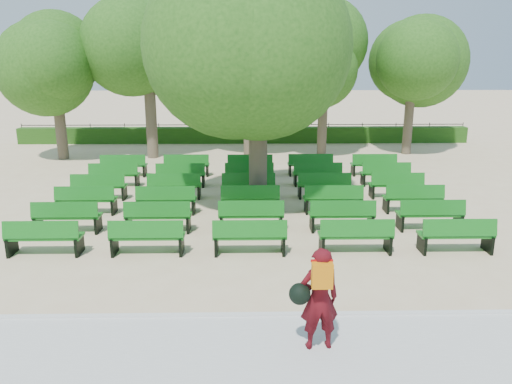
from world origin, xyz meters
TOP-DOWN VIEW (x-y plane):
  - ground at (0.00, 0.00)m, footprint 120.00×120.00m
  - paving at (0.00, -7.40)m, footprint 30.00×2.20m
  - curb at (0.00, -6.25)m, footprint 30.00×0.12m
  - hedge at (0.00, 14.00)m, footprint 26.00×0.70m
  - fence at (0.00, 14.40)m, footprint 26.00×0.10m
  - tree_line at (0.00, 10.00)m, footprint 21.80×6.80m
  - bench_array at (0.24, 1.38)m, footprint 1.92×0.72m
  - tree_among at (0.51, 1.12)m, footprint 5.60×5.60m
  - person at (1.32, -7.36)m, footprint 0.88×0.55m

SIDE VIEW (x-z plane):
  - ground at x=0.00m, z-range 0.00..0.00m
  - fence at x=0.00m, z-range -0.51..0.51m
  - tree_line at x=0.00m, z-range -3.52..3.52m
  - paving at x=0.00m, z-range 0.00..0.06m
  - curb at x=0.00m, z-range 0.00..0.10m
  - bench_array at x=0.24m, z-range -0.50..0.69m
  - hedge at x=0.00m, z-range 0.00..0.90m
  - person at x=1.32m, z-range 0.09..1.91m
  - tree_among at x=0.51m, z-range 1.20..8.70m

